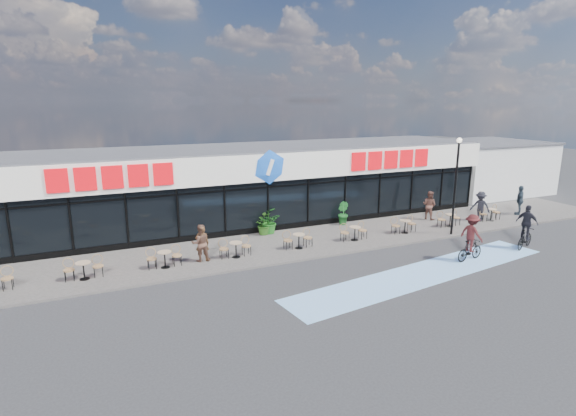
{
  "coord_description": "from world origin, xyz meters",
  "views": [
    {
      "loc": [
        -8.96,
        -15.79,
        7.3
      ],
      "look_at": [
        -0.34,
        3.5,
        2.25
      ],
      "focal_mm": 28.0,
      "sensor_mm": 36.0,
      "label": 1
    }
  ],
  "objects_px": {
    "pedestrian_a": "(480,206)",
    "pedestrian_c": "(520,200)",
    "lamp_post": "(456,178)",
    "patron_left": "(202,244)",
    "potted_plant_left": "(263,224)",
    "cyclist_a": "(471,240)",
    "potted_plant_right": "(343,213)",
    "pedestrian_b": "(429,205)",
    "potted_plant_mid": "(268,222)",
    "patron_right": "(201,243)",
    "cyclist_b": "(526,231)"
  },
  "relations": [
    {
      "from": "lamp_post",
      "to": "pedestrian_c",
      "type": "relative_size",
      "value": 2.79
    },
    {
      "from": "patron_right",
      "to": "pedestrian_c",
      "type": "xyz_separation_m",
      "value": [
        20.92,
        0.21,
        0.08
      ]
    },
    {
      "from": "potted_plant_right",
      "to": "cyclist_b",
      "type": "distance_m",
      "value": 9.72
    },
    {
      "from": "pedestrian_a",
      "to": "cyclist_b",
      "type": "height_order",
      "value": "cyclist_b"
    },
    {
      "from": "potted_plant_left",
      "to": "potted_plant_right",
      "type": "distance_m",
      "value": 5.11
    },
    {
      "from": "patron_left",
      "to": "cyclist_a",
      "type": "xyz_separation_m",
      "value": [
        11.51,
        -4.77,
        0.08
      ]
    },
    {
      "from": "potted_plant_mid",
      "to": "pedestrian_c",
      "type": "distance_m",
      "value": 16.67
    },
    {
      "from": "patron_left",
      "to": "pedestrian_c",
      "type": "relative_size",
      "value": 0.88
    },
    {
      "from": "patron_left",
      "to": "pedestrian_a",
      "type": "xyz_separation_m",
      "value": [
        17.25,
        0.08,
        0.08
      ]
    },
    {
      "from": "potted_plant_mid",
      "to": "cyclist_a",
      "type": "bearing_deg",
      "value": -47.27
    },
    {
      "from": "lamp_post",
      "to": "cyclist_a",
      "type": "bearing_deg",
      "value": -121.94
    },
    {
      "from": "potted_plant_right",
      "to": "pedestrian_a",
      "type": "relative_size",
      "value": 0.73
    },
    {
      "from": "lamp_post",
      "to": "pedestrian_a",
      "type": "distance_m",
      "value": 4.52
    },
    {
      "from": "patron_left",
      "to": "pedestrian_a",
      "type": "distance_m",
      "value": 17.25
    },
    {
      "from": "pedestrian_a",
      "to": "potted_plant_right",
      "type": "bearing_deg",
      "value": -132.61
    },
    {
      "from": "cyclist_b",
      "to": "potted_plant_mid",
      "type": "bearing_deg",
      "value": 145.73
    },
    {
      "from": "pedestrian_c",
      "to": "cyclist_b",
      "type": "xyz_separation_m",
      "value": [
        -5.44,
        -4.8,
        -0.14
      ]
    },
    {
      "from": "patron_right",
      "to": "cyclist_b",
      "type": "height_order",
      "value": "cyclist_b"
    },
    {
      "from": "potted_plant_right",
      "to": "pedestrian_b",
      "type": "bearing_deg",
      "value": -12.0
    },
    {
      "from": "pedestrian_a",
      "to": "lamp_post",
      "type": "bearing_deg",
      "value": -91.4
    },
    {
      "from": "potted_plant_right",
      "to": "cyclist_b",
      "type": "height_order",
      "value": "cyclist_b"
    },
    {
      "from": "pedestrian_b",
      "to": "potted_plant_left",
      "type": "bearing_deg",
      "value": 64.7
    },
    {
      "from": "potted_plant_left",
      "to": "cyclist_a",
      "type": "relative_size",
      "value": 0.51
    },
    {
      "from": "lamp_post",
      "to": "potted_plant_left",
      "type": "relative_size",
      "value": 4.67
    },
    {
      "from": "patron_left",
      "to": "patron_right",
      "type": "relative_size",
      "value": 0.96
    },
    {
      "from": "potted_plant_mid",
      "to": "pedestrian_b",
      "type": "relative_size",
      "value": 0.75
    },
    {
      "from": "lamp_post",
      "to": "patron_left",
      "type": "height_order",
      "value": "lamp_post"
    },
    {
      "from": "potted_plant_mid",
      "to": "pedestrian_a",
      "type": "height_order",
      "value": "pedestrian_a"
    },
    {
      "from": "potted_plant_mid",
      "to": "patron_right",
      "type": "distance_m",
      "value": 5.33
    },
    {
      "from": "potted_plant_right",
      "to": "cyclist_b",
      "type": "relative_size",
      "value": 0.6
    },
    {
      "from": "pedestrian_b",
      "to": "cyclist_b",
      "type": "xyz_separation_m",
      "value": [
        0.72,
        -6.27,
        -0.08
      ]
    },
    {
      "from": "potted_plant_mid",
      "to": "pedestrian_a",
      "type": "xyz_separation_m",
      "value": [
        12.85,
        -2.84,
        0.25
      ]
    },
    {
      "from": "pedestrian_c",
      "to": "patron_left",
      "type": "bearing_deg",
      "value": -38.02
    },
    {
      "from": "patron_left",
      "to": "pedestrian_c",
      "type": "distance_m",
      "value": 20.85
    },
    {
      "from": "potted_plant_left",
      "to": "cyclist_a",
      "type": "distance_m",
      "value": 10.66
    },
    {
      "from": "pedestrian_a",
      "to": "pedestrian_c",
      "type": "height_order",
      "value": "pedestrian_c"
    },
    {
      "from": "patron_right",
      "to": "pedestrian_b",
      "type": "distance_m",
      "value": 14.86
    },
    {
      "from": "potted_plant_mid",
      "to": "patron_right",
      "type": "xyz_separation_m",
      "value": [
        -4.47,
        -2.91,
        0.21
      ]
    },
    {
      "from": "potted_plant_left",
      "to": "pedestrian_a",
      "type": "relative_size",
      "value": 0.62
    },
    {
      "from": "patron_left",
      "to": "pedestrian_b",
      "type": "relative_size",
      "value": 0.94
    },
    {
      "from": "potted_plant_mid",
      "to": "cyclist_a",
      "type": "distance_m",
      "value": 10.48
    },
    {
      "from": "lamp_post",
      "to": "patron_left",
      "type": "bearing_deg",
      "value": 174.11
    },
    {
      "from": "potted_plant_left",
      "to": "potted_plant_mid",
      "type": "bearing_deg",
      "value": 14.67
    },
    {
      "from": "patron_right",
      "to": "pedestrian_b",
      "type": "height_order",
      "value": "pedestrian_b"
    },
    {
      "from": "patron_right",
      "to": "potted_plant_left",
      "type": "bearing_deg",
      "value": -142.1
    },
    {
      "from": "pedestrian_c",
      "to": "cyclist_b",
      "type": "bearing_deg",
      "value": 2.82
    },
    {
      "from": "pedestrian_b",
      "to": "cyclist_b",
      "type": "height_order",
      "value": "cyclist_b"
    },
    {
      "from": "potted_plant_right",
      "to": "pedestrian_b",
      "type": "xyz_separation_m",
      "value": [
        5.53,
        -1.18,
        0.22
      ]
    },
    {
      "from": "pedestrian_c",
      "to": "cyclist_a",
      "type": "xyz_separation_m",
      "value": [
        -9.34,
        -5.0,
        -0.03
      ]
    },
    {
      "from": "pedestrian_a",
      "to": "pedestrian_c",
      "type": "bearing_deg",
      "value": 68.67
    }
  ]
}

